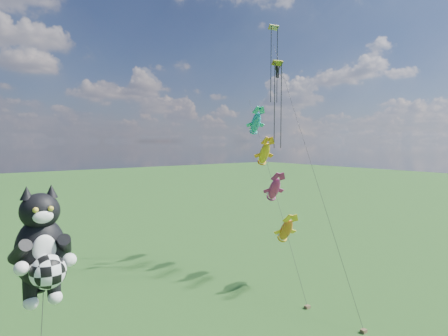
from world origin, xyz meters
TOP-DOWN VIEW (x-y plane):
  - cat_kite_rig at (-4.47, -0.19)m, footprint 2.62×4.17m
  - fish_windsock_rig at (17.24, 8.26)m, footprint 6.82×14.54m
  - parafoil_rig at (19.36, 9.27)m, footprint 7.68×16.26m

SIDE VIEW (x-z plane):
  - cat_kite_rig at x=-4.47m, z-range 2.59..13.15m
  - fish_windsock_rig at x=17.24m, z-range 1.06..18.22m
  - parafoil_rig at x=19.36m, z-range 6.97..31.63m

